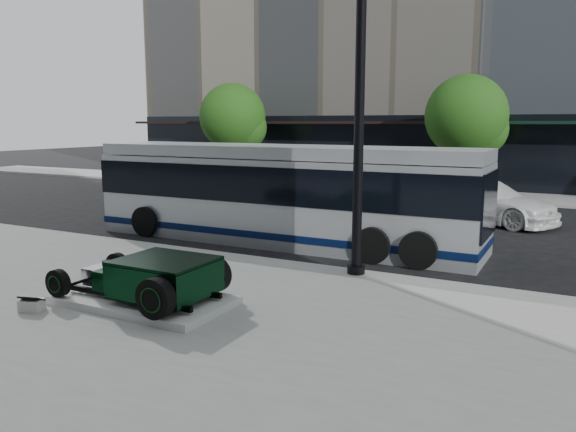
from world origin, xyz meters
The scene contains 9 objects.
ground centered at (0.00, 0.00, 0.00)m, with size 120.00×120.00×0.00m, color black.
sidewalk_far centered at (0.00, 14.00, 0.06)m, with size 70.00×4.00×0.12m, color gray.
street_trees centered at (1.15, 13.07, 3.77)m, with size 29.80×3.80×5.70m.
display_plinth centered at (-1.37, -6.41, 0.20)m, with size 3.40×1.80×0.15m, color silver.
hot_rod centered at (-1.03, -6.41, 0.70)m, with size 3.22×2.00×0.81m.
info_plaque centered at (-2.94, -7.70, 0.24)m, with size 0.47×0.41×0.31m.
lamppost centered at (1.48, -2.38, 3.58)m, with size 0.41×0.41×7.50m.
transit_bus centered at (-2.03, 0.42, 1.49)m, with size 12.12×2.88×2.92m.
white_sedan centered at (2.90, 6.95, 0.78)m, with size 2.17×5.35×1.55m, color white.
Camera 1 is at (6.00, -14.39, 3.61)m, focal length 35.00 mm.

